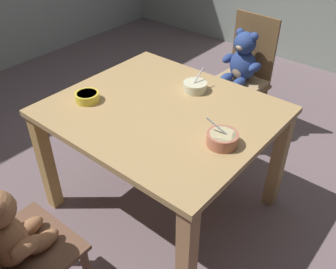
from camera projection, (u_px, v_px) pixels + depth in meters
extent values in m
cube|color=slate|center=(163.00, 204.00, 2.39)|extent=(5.20, 5.20, 0.04)
cube|color=tan|center=(162.00, 111.00, 1.97)|extent=(1.14, 0.99, 0.03)
cube|color=#B68B4A|center=(46.00, 163.00, 2.17)|extent=(0.07, 0.07, 0.67)
cube|color=#AE7D55|center=(186.00, 261.00, 1.64)|extent=(0.07, 0.07, 0.67)
cube|color=#BA7C4E|center=(148.00, 102.00, 2.73)|extent=(0.07, 0.07, 0.67)
cube|color=tan|center=(278.00, 161.00, 2.19)|extent=(0.07, 0.07, 0.67)
cube|color=brown|center=(235.00, 88.00, 2.71)|extent=(0.39, 0.42, 0.02)
cube|color=brown|center=(254.00, 48.00, 2.68)|extent=(0.34, 0.04, 0.48)
cylinder|color=brown|center=(202.00, 115.00, 2.83)|extent=(0.04, 0.04, 0.42)
cylinder|color=brown|center=(236.00, 131.00, 2.65)|extent=(0.04, 0.04, 0.42)
cylinder|color=brown|center=(228.00, 98.00, 3.03)|extent=(0.04, 0.04, 0.42)
cylinder|color=brown|center=(262.00, 112.00, 2.86)|extent=(0.04, 0.04, 0.42)
cube|color=tan|center=(235.00, 85.00, 2.70)|extent=(0.36, 0.39, 0.04)
ellipsoid|color=#2D4485|center=(243.00, 65.00, 2.66)|extent=(0.20, 0.18, 0.23)
ellipsoid|color=#D2B288|center=(238.00, 69.00, 2.64)|extent=(0.11, 0.06, 0.14)
sphere|color=#2D4485|center=(245.00, 43.00, 2.55)|extent=(0.16, 0.16, 0.16)
ellipsoid|color=#D2B288|center=(240.00, 47.00, 2.53)|extent=(0.06, 0.06, 0.05)
sphere|color=#2D4485|center=(240.00, 32.00, 2.56)|extent=(0.06, 0.06, 0.06)
sphere|color=#2D4485|center=(254.00, 36.00, 2.50)|extent=(0.06, 0.06, 0.06)
ellipsoid|color=#2D4485|center=(229.00, 58.00, 2.69)|extent=(0.07, 0.13, 0.06)
ellipsoid|color=#2D4485|center=(255.00, 67.00, 2.57)|extent=(0.07, 0.13, 0.06)
ellipsoid|color=#2D4485|center=(226.00, 78.00, 2.67)|extent=(0.08, 0.15, 0.07)
ellipsoid|color=#2D4485|center=(239.00, 83.00, 2.61)|extent=(0.08, 0.15, 0.07)
cube|color=brown|center=(27.00, 250.00, 1.58)|extent=(0.42, 0.38, 0.02)
cylinder|color=brown|center=(42.00, 239.00, 1.89)|extent=(0.04, 0.04, 0.42)
ellipsoid|color=#A16B46|center=(5.00, 241.00, 1.46)|extent=(0.20, 0.18, 0.23)
ellipsoid|color=#C5B68E|center=(18.00, 234.00, 1.50)|extent=(0.11, 0.06, 0.14)
ellipsoid|color=#C5B68E|center=(9.00, 204.00, 1.41)|extent=(0.06, 0.05, 0.04)
ellipsoid|color=#A16B46|center=(26.00, 247.00, 1.40)|extent=(0.07, 0.13, 0.06)
ellipsoid|color=#A16B46|center=(43.00, 241.00, 1.56)|extent=(0.07, 0.15, 0.07)
ellipsoid|color=#A16B46|center=(28.00, 228.00, 1.61)|extent=(0.07, 0.15, 0.07)
cylinder|color=beige|center=(195.00, 87.00, 2.11)|extent=(0.14, 0.14, 0.05)
cylinder|color=beige|center=(195.00, 90.00, 2.12)|extent=(0.07, 0.07, 0.01)
cylinder|color=beige|center=(195.00, 83.00, 2.09)|extent=(0.11, 0.11, 0.01)
cylinder|color=#BCBCC1|center=(199.00, 75.00, 2.09)|extent=(0.01, 0.09, 0.07)
ellipsoid|color=#BCBCC1|center=(194.00, 84.00, 2.09)|extent=(0.02, 0.03, 0.01)
cylinder|color=yellow|center=(87.00, 97.00, 2.02)|extent=(0.13, 0.13, 0.05)
cylinder|color=yellow|center=(88.00, 100.00, 2.03)|extent=(0.07, 0.07, 0.01)
cylinder|color=beige|center=(87.00, 94.00, 2.00)|extent=(0.11, 0.11, 0.01)
cylinder|color=#BA6B52|center=(222.00, 139.00, 1.70)|extent=(0.15, 0.15, 0.06)
cylinder|color=#BA6B52|center=(222.00, 143.00, 1.71)|extent=(0.08, 0.08, 0.01)
cylinder|color=#C6B685|center=(223.00, 134.00, 1.68)|extent=(0.12, 0.12, 0.01)
cylinder|color=#BCBCC1|center=(216.00, 126.00, 1.67)|extent=(0.10, 0.04, 0.07)
ellipsoid|color=#BCBCC1|center=(225.00, 136.00, 1.68)|extent=(0.04, 0.03, 0.01)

